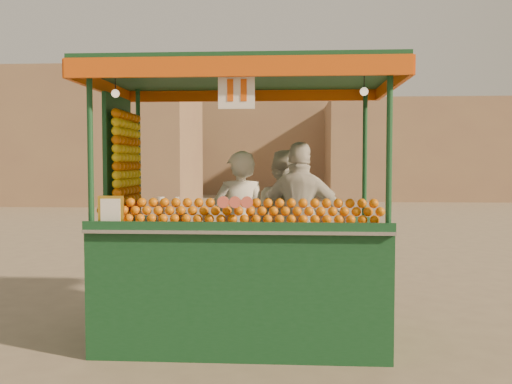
# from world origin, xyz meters

# --- Properties ---
(ground) EXTENTS (90.00, 90.00, 0.00)m
(ground) POSITION_xyz_m (0.00, 0.00, 0.00)
(ground) COLOR #6F614F
(ground) RESTS_ON ground
(building_left) EXTENTS (10.00, 6.00, 6.00)m
(building_left) POSITION_xyz_m (-9.00, 20.00, 3.00)
(building_left) COLOR #8C704F
(building_left) RESTS_ON ground
(building_right) EXTENTS (9.00, 6.00, 5.00)m
(building_right) POSITION_xyz_m (7.00, 24.00, 2.50)
(building_right) COLOR #8C704F
(building_right) RESTS_ON ground
(building_center) EXTENTS (14.00, 7.00, 7.00)m
(building_center) POSITION_xyz_m (-2.00, 30.00, 3.50)
(building_center) COLOR #8C704F
(building_center) RESTS_ON ground
(juice_cart) EXTENTS (3.15, 2.04, 2.86)m
(juice_cart) POSITION_xyz_m (-0.01, -0.03, 0.93)
(juice_cart) COLOR #103C1C
(juice_cart) RESTS_ON ground
(vendor_left) EXTENTS (0.68, 0.52, 1.67)m
(vendor_left) POSITION_xyz_m (-0.01, 0.38, 1.17)
(vendor_left) COLOR silver
(vendor_left) RESTS_ON ground
(vendor_middle) EXTENTS (1.04, 0.98, 1.69)m
(vendor_middle) POSITION_xyz_m (0.49, 0.75, 1.18)
(vendor_middle) COLOR silver
(vendor_middle) RESTS_ON ground
(vendor_right) EXTENTS (1.10, 0.62, 1.77)m
(vendor_right) POSITION_xyz_m (0.67, 0.34, 1.22)
(vendor_right) COLOR silver
(vendor_right) RESTS_ON ground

